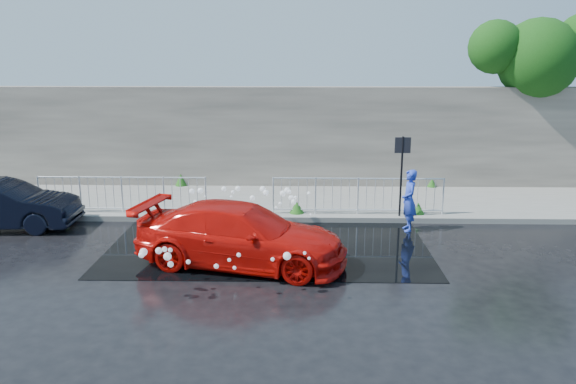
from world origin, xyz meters
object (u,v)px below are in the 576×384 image
dark_car (2,205)px  person (409,200)px  sign_post (402,163)px  red_car (241,235)px

dark_car → person: 11.29m
dark_car → person: person is taller
sign_post → dark_car: bearing=-175.2°
red_car → person: (4.34, 2.69, 0.15)m
dark_car → red_car: bearing=-112.8°
dark_car → sign_post: bearing=-87.4°
sign_post → red_car: (-4.25, -3.56, -1.01)m
red_car → person: bearing=-45.1°
person → red_car: bearing=-60.5°
red_car → dark_car: 7.43m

